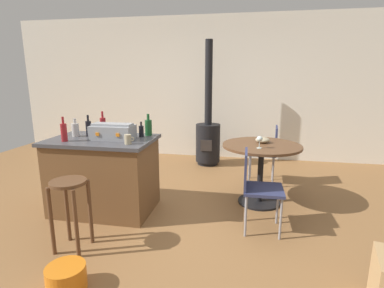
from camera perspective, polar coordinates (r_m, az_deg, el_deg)
ground_plane at (r=3.64m, az=-2.05°, el=-13.23°), size 8.80×8.80×0.00m
back_wall at (r=5.95m, az=3.74°, el=10.47°), size 8.00×0.10×2.70m
kitchen_island at (r=3.75m, az=-16.33°, el=-5.59°), size 1.20×0.80×0.89m
wooden_stool at (r=3.01m, az=-22.15°, el=-9.83°), size 0.32×0.32×0.68m
dining_table at (r=3.85m, az=12.96°, el=-2.74°), size 0.97×0.97×0.77m
folding_chair_near at (r=4.60m, az=14.05°, el=-1.09°), size 0.42×0.42×0.87m
folding_chair_far at (r=3.20m, az=12.16°, el=-7.51°), size 0.41×0.40×0.85m
wood_stove at (r=5.45m, az=3.05°, el=1.67°), size 0.44×0.45×2.20m
toolbox at (r=3.55m, az=-14.77°, el=2.27°), size 0.48×0.27×0.18m
bottle_0 at (r=3.68m, az=-8.26°, el=3.18°), size 0.08×0.08×0.26m
bottle_1 at (r=3.84m, az=-21.23°, el=2.57°), size 0.08×0.08×0.22m
bottle_2 at (r=3.62m, az=-9.59°, el=2.45°), size 0.06×0.06×0.18m
bottle_3 at (r=3.60m, az=-23.11°, el=2.13°), size 0.07×0.07×0.27m
bottle_4 at (r=3.86m, az=-16.51°, el=3.37°), size 0.07×0.07×0.29m
bottle_5 at (r=3.79m, az=-19.01°, el=2.86°), size 0.07×0.07×0.26m
cup_0 at (r=3.26m, az=-12.02°, el=0.87°), size 0.11×0.07×0.10m
cup_1 at (r=3.95m, az=-18.32°, el=2.58°), size 0.12×0.09×0.10m
wine_glass at (r=3.59m, az=12.69°, el=0.88°), size 0.07×0.07×0.14m
serving_bowl at (r=3.91m, az=13.24°, el=0.76°), size 0.18×0.18×0.07m
plastic_bucket at (r=2.69m, az=-22.73°, el=-22.33°), size 0.30×0.30×0.19m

